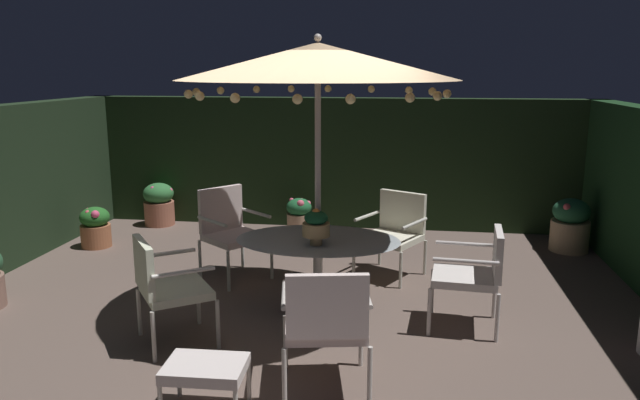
{
  "coord_description": "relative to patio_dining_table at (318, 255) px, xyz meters",
  "views": [
    {
      "loc": [
        1.07,
        -5.17,
        2.35
      ],
      "look_at": [
        0.25,
        0.51,
        1.1
      ],
      "focal_mm": 34.23,
      "sensor_mm": 36.0,
      "label": 1
    }
  ],
  "objects": [
    {
      "name": "ground_plane",
      "position": [
        -0.25,
        -0.37,
        -0.61
      ],
      "size": [
        7.65,
        7.94,
        0.02
      ],
      "primitive_type": "cube",
      "color": "brown"
    },
    {
      "name": "hedge_backdrop_rear",
      "position": [
        -0.25,
        3.45,
        0.36
      ],
      "size": [
        7.65,
        0.3,
        1.92
      ],
      "primitive_type": "cube",
      "color": "#1C2F18",
      "rests_on": "ground_plane"
    },
    {
      "name": "patio_dining_table",
      "position": [
        0.0,
        0.0,
        0.0
      ],
      "size": [
        1.58,
        1.13,
        0.76
      ],
      "color": "beige",
      "rests_on": "ground_plane"
    },
    {
      "name": "patio_umbrella",
      "position": [
        -0.0,
        0.0,
        1.8
      ],
      "size": [
        2.56,
        2.56,
        2.65
      ],
      "color": "silver",
      "rests_on": "ground_plane"
    },
    {
      "name": "centerpiece_planter",
      "position": [
        0.01,
        -0.21,
        0.35
      ],
      "size": [
        0.25,
        0.25,
        0.34
      ],
      "color": "tan",
      "rests_on": "patio_dining_table"
    },
    {
      "name": "patio_chair_north",
      "position": [
        -1.15,
        0.93,
        -0.01
      ],
      "size": [
        0.84,
        0.85,
        1.02
      ],
      "color": "silver",
      "rests_on": "ground_plane"
    },
    {
      "name": "patio_chair_northeast",
      "position": [
        -1.2,
        -0.86,
        -0.04
      ],
      "size": [
        0.81,
        0.82,
        0.95
      ],
      "color": "beige",
      "rests_on": "ground_plane"
    },
    {
      "name": "patio_chair_east",
      "position": [
        0.27,
        -1.45,
        -0.03
      ],
      "size": [
        0.74,
        0.71,
        0.97
      ],
      "color": "beige",
      "rests_on": "ground_plane"
    },
    {
      "name": "patio_chair_southeast",
      "position": [
        1.47,
        -0.12,
        -0.04
      ],
      "size": [
        0.66,
        0.62,
        0.93
      ],
      "color": "silver",
      "rests_on": "ground_plane"
    },
    {
      "name": "patio_chair_south",
      "position": [
        0.7,
        1.3,
        -0.06
      ],
      "size": [
        0.84,
        0.83,
        0.94
      ],
      "color": "beige",
      "rests_on": "ground_plane"
    },
    {
      "name": "ottoman_footrest",
      "position": [
        -0.51,
        -1.85,
        -0.28
      ],
      "size": [
        0.56,
        0.42,
        0.37
      ],
      "color": "beige",
      "rests_on": "ground_plane"
    },
    {
      "name": "potted_plant_right_far",
      "position": [
        -3.27,
        1.83,
        -0.32
      ],
      "size": [
        0.39,
        0.39,
        0.54
      ],
      "color": "#A6623F",
      "rests_on": "ground_plane"
    },
    {
      "name": "potted_plant_left_near",
      "position": [
        -2.9,
        3.07,
        -0.27
      ],
      "size": [
        0.46,
        0.46,
        0.65
      ],
      "color": "#A5614A",
      "rests_on": "ground_plane"
    },
    {
      "name": "potted_plant_back_right",
      "position": [
        2.95,
        2.54,
        -0.25
      ],
      "size": [
        0.49,
        0.49,
        0.7
      ],
      "color": "tan",
      "rests_on": "ground_plane"
    },
    {
      "name": "potted_plant_back_left",
      "position": [
        -0.7,
        2.88,
        -0.33
      ],
      "size": [
        0.36,
        0.36,
        0.52
      ],
      "color": "tan",
      "rests_on": "ground_plane"
    }
  ]
}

